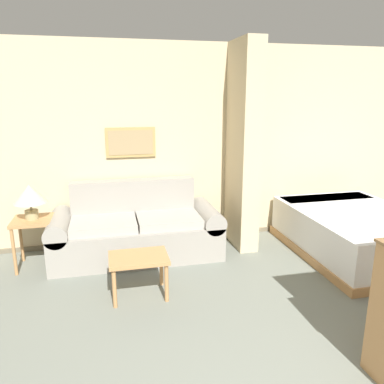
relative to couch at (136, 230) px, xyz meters
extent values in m
cube|color=#CCB78E|center=(0.61, 0.48, 0.98)|extent=(7.52, 0.12, 2.60)
cube|color=#70644E|center=(0.61, 0.41, -0.29)|extent=(7.52, 0.02, 0.06)
cube|color=tan|center=(0.00, 0.40, 1.04)|extent=(0.63, 0.02, 0.38)
cube|color=#9E845B|center=(0.00, 0.39, 1.04)|extent=(0.56, 0.01, 0.31)
cube|color=#CCB78E|center=(1.39, 0.07, 0.98)|extent=(0.24, 0.69, 2.60)
cube|color=gray|center=(0.00, -0.04, -0.11)|extent=(1.56, 0.84, 0.41)
cube|color=gray|center=(0.00, 0.28, 0.34)|extent=(1.56, 0.20, 0.49)
cube|color=gray|center=(-0.90, -0.04, -0.11)|extent=(0.24, 0.84, 0.41)
cylinder|color=gray|center=(-0.90, -0.04, 0.14)|extent=(0.26, 0.84, 0.26)
cube|color=gray|center=(0.90, -0.04, -0.11)|extent=(0.24, 0.84, 0.41)
cylinder|color=gray|center=(0.90, -0.04, 0.14)|extent=(0.26, 0.84, 0.26)
cube|color=#A49F94|center=(-0.39, -0.09, 0.14)|extent=(0.76, 0.60, 0.10)
cube|color=#A49F94|center=(0.39, -0.09, 0.14)|extent=(0.76, 0.60, 0.10)
cube|color=#B27F4C|center=(-0.06, -1.01, 0.08)|extent=(0.57, 0.41, 0.04)
cylinder|color=#B27F4C|center=(-0.31, -1.18, -0.13)|extent=(0.04, 0.04, 0.39)
cylinder|color=#B27F4C|center=(0.18, -1.18, -0.13)|extent=(0.04, 0.04, 0.39)
cylinder|color=#B27F4C|center=(-0.31, -0.85, -0.13)|extent=(0.04, 0.04, 0.39)
cylinder|color=#B27F4C|center=(0.18, -0.85, -0.13)|extent=(0.04, 0.04, 0.39)
cube|color=#B27F4C|center=(-1.17, -0.07, 0.24)|extent=(0.44, 0.44, 0.04)
cylinder|color=#B27F4C|center=(-1.36, -0.26, -0.05)|extent=(0.04, 0.04, 0.54)
cylinder|color=#B27F4C|center=(-0.99, -0.26, -0.05)|extent=(0.04, 0.04, 0.54)
cylinder|color=#B27F4C|center=(-1.36, 0.12, -0.05)|extent=(0.04, 0.04, 0.54)
cylinder|color=#B27F4C|center=(-0.99, 0.12, -0.05)|extent=(0.04, 0.04, 0.54)
cylinder|color=tan|center=(-1.17, -0.07, 0.31)|extent=(0.15, 0.15, 0.11)
cylinder|color=tan|center=(-1.17, -0.07, 0.41)|extent=(0.02, 0.02, 0.09)
cone|color=beige|center=(-1.17, -0.07, 0.55)|extent=(0.36, 0.36, 0.21)
cube|color=#B27F4C|center=(2.69, -0.60, -0.27)|extent=(1.45, 1.92, 0.10)
cube|color=white|center=(2.69, -0.60, 0.00)|extent=(1.41, 1.88, 0.45)
cube|color=white|center=(2.69, 0.12, 0.18)|extent=(1.29, 0.36, 0.10)
camera|label=1|loc=(-0.31, -4.41, 1.62)|focal=35.00mm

